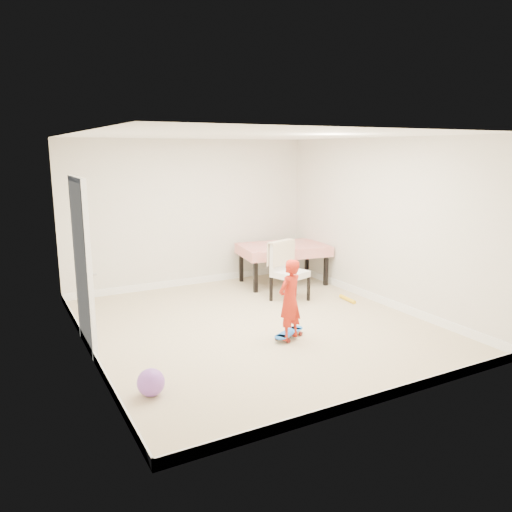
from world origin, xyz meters
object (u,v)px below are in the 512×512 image
skateboard (289,335)px  balloon (151,382)px  dining_table (283,264)px  dining_chair (290,272)px  child (290,302)px

skateboard → balloon: size_ratio=2.01×
dining_table → dining_chair: bearing=-107.1°
dining_chair → skateboard: size_ratio=1.73×
dining_table → child: 2.85m
dining_table → balloon: dining_table is taller
balloon → child: bearing=16.3°
dining_chair → child: (-0.94, -1.48, 0.04)m
dining_chair → balloon: (-2.93, -2.06, -0.35)m
skateboard → child: (-0.05, -0.09, 0.48)m
dining_table → dining_chair: 1.10m
skateboard → child: 0.49m
dining_table → dining_chair: size_ratio=1.58×
child → balloon: (-1.99, -0.58, -0.38)m
dining_table → skateboard: (-1.35, -2.38, -0.32)m
dining_table → child: child is taller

